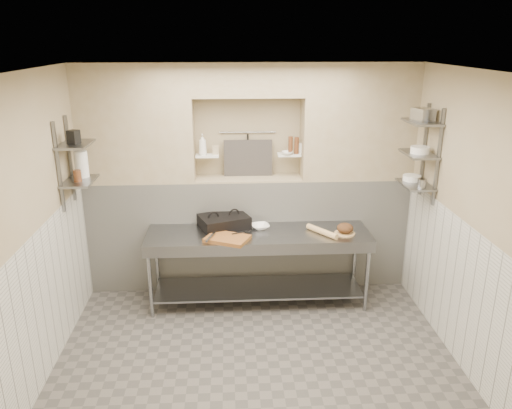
{
  "coord_description": "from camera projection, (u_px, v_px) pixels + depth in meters",
  "views": [
    {
      "loc": [
        -0.24,
        -4.19,
        3.07
      ],
      "look_at": [
        0.04,
        0.9,
        1.35
      ],
      "focal_mm": 35.0,
      "sensor_mm": 36.0,
      "label": 1
    }
  ],
  "objects": [
    {
      "name": "alcove_shelf_left",
      "position": [
        207.0,
        156.0,
        6.04
      ],
      "size": [
        0.28,
        0.16,
        0.02
      ],
      "primitive_type": "cube",
      "color": "white",
      "rests_on": "backwall_lower"
    },
    {
      "name": "jar_left",
      "position": [
        77.0,
        176.0,
        5.26
      ],
      "size": [
        0.08,
        0.08,
        0.12
      ],
      "primitive_type": "cylinder",
      "color": "#562E18",
      "rests_on": "wall_shelf_left_lower"
    },
    {
      "name": "backwall_header",
      "position": [
        248.0,
        79.0,
        5.78
      ],
      "size": [
        1.3,
        0.4,
        0.4
      ],
      "primitive_type": "cube",
      "color": "tan",
      "rests_on": "backwall_lower"
    },
    {
      "name": "box_left_upper",
      "position": [
        74.0,
        137.0,
        5.16
      ],
      "size": [
        0.13,
        0.13,
        0.14
      ],
      "primitive_type": "cube",
      "rotation": [
        0.0,
        0.0,
        -0.39
      ],
      "color": "black",
      "rests_on": "wall_shelf_left_upper"
    },
    {
      "name": "wall_shelf_left_lower",
      "position": [
        80.0,
        181.0,
        5.34
      ],
      "size": [
        0.3,
        0.5,
        0.02
      ],
      "primitive_type": "cube",
      "color": "slate",
      "rests_on": "wall_left"
    },
    {
      "name": "backwall_lower",
      "position": [
        249.0,
        231.0,
        6.39
      ],
      "size": [
        4.0,
        0.4,
        1.4
      ],
      "primitive_type": "cube",
      "color": "silver",
      "rests_on": "floor"
    },
    {
      "name": "bowl_right_mid",
      "position": [
        420.0,
        150.0,
        5.42
      ],
      "size": [
        0.2,
        0.2,
        0.07
      ],
      "primitive_type": "cylinder",
      "color": "white",
      "rests_on": "wall_shelf_right_mid"
    },
    {
      "name": "alcove_shelf_right",
      "position": [
        289.0,
        155.0,
        6.1
      ],
      "size": [
        0.28,
        0.16,
        0.02
      ],
      "primitive_type": "cube",
      "color": "white",
      "rests_on": "backwall_lower"
    },
    {
      "name": "wall_shelf_left_upper",
      "position": [
        75.0,
        144.0,
        5.21
      ],
      "size": [
        0.3,
        0.5,
        0.03
      ],
      "primitive_type": "cube",
      "color": "slate",
      "rests_on": "wall_left"
    },
    {
      "name": "backwall_pillar_left",
      "position": [
        136.0,
        123.0,
        5.87
      ],
      "size": [
        1.35,
        0.4,
        1.4
      ],
      "primitive_type": "cube",
      "color": "tan",
      "rests_on": "backwall_lower"
    },
    {
      "name": "utensil_rail",
      "position": [
        248.0,
        132.0,
        6.15
      ],
      "size": [
        0.7,
        0.02,
        0.02
      ],
      "primitive_type": "cylinder",
      "rotation": [
        0.0,
        1.57,
        0.0
      ],
      "color": "gray",
      "rests_on": "wall_back"
    },
    {
      "name": "rolling_pin",
      "position": [
        322.0,
        231.0,
        5.76
      ],
      "size": [
        0.32,
        0.4,
        0.07
      ],
      "primitive_type": "cylinder",
      "rotation": [
        1.57,
        0.0,
        0.64
      ],
      "color": "#DBB471",
      "rests_on": "prep_table"
    },
    {
      "name": "shelf_rail_left_b",
      "position": [
        59.0,
        168.0,
        5.08
      ],
      "size": [
        0.03,
        0.03,
        0.95
      ],
      "primitive_type": "cube",
      "color": "slate",
      "rests_on": "wall_left"
    },
    {
      "name": "shelf_rail_right_b",
      "position": [
        438.0,
        158.0,
        5.28
      ],
      "size": [
        0.03,
        0.03,
        1.05
      ],
      "primitive_type": "cube",
      "color": "slate",
      "rests_on": "wall_right"
    },
    {
      "name": "condiment_b",
      "position": [
        290.0,
        145.0,
        6.04
      ],
      "size": [
        0.05,
        0.05,
        0.21
      ],
      "primitive_type": "cylinder",
      "color": "#562E18",
      "rests_on": "alcove_shelf_right"
    },
    {
      "name": "bowl_alcove",
      "position": [
        287.0,
        153.0,
        6.03
      ],
      "size": [
        0.15,
        0.15,
        0.04
      ],
      "primitive_type": "imported",
      "rotation": [
        0.0,
        0.0,
        0.11
      ],
      "color": "white",
      "rests_on": "alcove_shelf_right"
    },
    {
      "name": "jar_alcove",
      "position": [
        216.0,
        150.0,
        6.06
      ],
      "size": [
        0.07,
        0.07,
        0.11
      ],
      "primitive_type": "cube",
      "color": "tan",
      "rests_on": "alcove_shelf_left"
    },
    {
      "name": "basket_right",
      "position": [
        423.0,
        115.0,
        5.32
      ],
      "size": [
        0.23,
        0.25,
        0.14
      ],
      "primitive_type": "cube",
      "rotation": [
        0.0,
        0.0,
        0.3
      ],
      "color": "gray",
      "rests_on": "wall_shelf_right_upper"
    },
    {
      "name": "alcove_sill",
      "position": [
        249.0,
        178.0,
        6.16
      ],
      "size": [
        1.3,
        0.4,
        0.02
      ],
      "primitive_type": "cube",
      "color": "tan",
      "rests_on": "backwall_lower"
    },
    {
      "name": "cutting_board",
      "position": [
        227.0,
        239.0,
        5.59
      ],
      "size": [
        0.56,
        0.49,
        0.04
      ],
      "primitive_type": "cube",
      "rotation": [
        0.0,
        0.0,
        -0.43
      ],
      "color": "brown",
      "rests_on": "prep_table"
    },
    {
      "name": "wall_right",
      "position": [
        477.0,
        226.0,
        4.62
      ],
      "size": [
        0.1,
        3.9,
        2.8
      ],
      "primitive_type": "cube",
      "color": "tan",
      "rests_on": "ground"
    },
    {
      "name": "prep_table",
      "position": [
        258.0,
        254.0,
        5.88
      ],
      "size": [
        2.6,
        0.7,
        0.9
      ],
      "color": "gray",
      "rests_on": "floor"
    },
    {
      "name": "wall_back",
      "position": [
        248.0,
        174.0,
        6.4
      ],
      "size": [
        4.0,
        0.1,
        2.8
      ],
      "primitive_type": "cube",
      "color": "tan",
      "rests_on": "ground"
    },
    {
      "name": "wainscot_right",
      "position": [
        461.0,
        294.0,
        4.84
      ],
      "size": [
        0.02,
        3.9,
        1.4
      ],
      "primitive_type": "cube",
      "color": "silver",
      "rests_on": "floor"
    },
    {
      "name": "bowl_right",
      "position": [
        412.0,
        178.0,
        5.68
      ],
      "size": [
        0.2,
        0.2,
        0.06
      ],
      "primitive_type": "cylinder",
      "color": "white",
      "rests_on": "wall_shelf_right_lower"
    },
    {
      "name": "jug_left",
      "position": [
        81.0,
        164.0,
        5.41
      ],
      "size": [
        0.14,
        0.14,
        0.29
      ],
      "primitive_type": "cylinder",
      "color": "white",
      "rests_on": "wall_shelf_left_lower"
    },
    {
      "name": "bread_loaf",
      "position": [
        345.0,
        228.0,
        5.76
      ],
      "size": [
        0.19,
        0.19,
        0.11
      ],
      "primitive_type": "ellipsoid",
      "color": "#4C2D19",
      "rests_on": "bread_board"
    },
    {
      "name": "condiment_c",
      "position": [
        300.0,
        148.0,
        6.1
      ],
      "size": [
        0.07,
        0.07,
        0.12
      ],
      "primitive_type": "cylinder",
      "color": "white",
      "rests_on": "alcove_shelf_right"
    },
    {
      "name": "knife_blade",
      "position": [
        242.0,
        232.0,
        5.69
      ],
      "size": [
        0.23,
        0.12,
        0.01
      ],
      "primitive_type": "cube",
      "rotation": [
        0.0,
        0.0,
        0.39
      ],
      "color": "gray",
      "rests_on": "cutting_board"
    },
    {
      "name": "panini_press",
      "position": [
        224.0,
        222.0,
        5.94
      ],
      "size": [
        0.66,
        0.57,
        0.15
      ],
      "rotation": [
        0.0,
        0.0,
        0.36
      ],
      "color": "black",
      "rests_on": "prep_table"
    },
    {
      "name": "ceiling",
      "position": [
        257.0,
        65.0,
        4.05
      ],
      "size": [
        4.0,
        3.9,
        0.1
      ],
      "primitive_type": "cube",
      "color": "silver",
      "rests_on": "ground"
    },
    {
      "name": "bread_board",
      "position": [
        345.0,
        233.0,
        5.78
      ],
      "size": [
        0.24,
        0.24,
        0.01
      ],
      "primitive_type": "cylinder",
      "color": "#DBB471",
      "rests_on": "prep_table"
    },
    {
      "name": "canister_right",
      "position": [
        422.0,
        184.0,
        5.39
      ],
      "size": [
        0.1,
        0.1,
        0.1
      ],
      "primitive_type": "cylinder",
      "color": "gray",
      "rests_on": "wall_shelf_right_lower"
    },
    {
      "name": "tongs",
      "position": [
        211.0,
        237.0,
        5.54
      ],
      "size": [
        0.11,
        0.27,
        0.03
      ],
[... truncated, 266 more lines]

